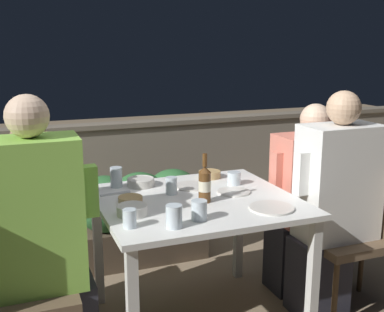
# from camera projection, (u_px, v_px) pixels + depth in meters

# --- Properties ---
(parapet_wall) EXTENTS (9.00, 0.18, 0.90)m
(parapet_wall) POSITION_uv_depth(u_px,v_px,m) (123.00, 172.00, 4.24)
(parapet_wall) COLOR gray
(parapet_wall) RESTS_ON ground_plane
(dining_table) EXTENTS (1.04, 0.94, 0.74)m
(dining_table) POSITION_uv_depth(u_px,v_px,m) (197.00, 214.00, 2.61)
(dining_table) COLOR white
(dining_table) RESTS_ON ground_plane
(planter_hedge) EXTENTS (0.93, 0.47, 0.66)m
(planter_hedge) POSITION_uv_depth(u_px,v_px,m) (141.00, 212.00, 3.50)
(planter_hedge) COLOR brown
(planter_hedge) RESTS_ON ground_plane
(person_green_blouse) EXTENTS (0.49, 0.26, 1.35)m
(person_green_blouse) POSITION_uv_depth(u_px,v_px,m) (44.00, 241.00, 2.20)
(person_green_blouse) COLOR #282833
(person_green_blouse) RESTS_ON ground_plane
(chair_left_far) EXTENTS (0.46, 0.46, 0.90)m
(chair_left_far) POSITION_uv_depth(u_px,v_px,m) (2.00, 250.00, 2.44)
(chair_left_far) COLOR brown
(chair_left_far) RESTS_ON ground_plane
(person_blue_shirt) EXTENTS (0.48, 0.26, 1.19)m
(person_blue_shirt) POSITION_uv_depth(u_px,v_px,m) (44.00, 233.00, 2.50)
(person_blue_shirt) COLOR #282833
(person_blue_shirt) RESTS_ON ground_plane
(chair_right_near) EXTENTS (0.46, 0.46, 0.90)m
(chair_right_near) POSITION_uv_depth(u_px,v_px,m) (359.00, 220.00, 2.85)
(chair_right_near) COLOR brown
(chair_right_near) RESTS_ON ground_plane
(person_white_polo) EXTENTS (0.51, 0.26, 1.31)m
(person_white_polo) POSITION_uv_depth(u_px,v_px,m) (332.00, 205.00, 2.75)
(person_white_polo) COLOR #282833
(person_white_polo) RESTS_ON ground_plane
(chair_right_far) EXTENTS (0.46, 0.46, 0.90)m
(chair_right_far) POSITION_uv_depth(u_px,v_px,m) (333.00, 204.00, 3.13)
(chair_right_far) COLOR brown
(chair_right_far) RESTS_ON ground_plane
(person_coral_top) EXTENTS (0.52, 0.26, 1.20)m
(person_coral_top) POSITION_uv_depth(u_px,v_px,m) (306.00, 199.00, 3.05)
(person_coral_top) COLOR #282833
(person_coral_top) RESTS_ON ground_plane
(beer_bottle) EXTENTS (0.07, 0.07, 0.26)m
(beer_bottle) POSITION_uv_depth(u_px,v_px,m) (205.00, 184.00, 2.51)
(beer_bottle) COLOR brown
(beer_bottle) RESTS_ON dining_table
(plate_0) EXTENTS (0.23, 0.23, 0.01)m
(plate_0) POSITION_uv_depth(u_px,v_px,m) (272.00, 208.00, 2.42)
(plate_0) COLOR silver
(plate_0) RESTS_ON dining_table
(plate_1) EXTENTS (0.20, 0.20, 0.01)m
(plate_1) POSITION_uv_depth(u_px,v_px,m) (191.00, 186.00, 2.80)
(plate_1) COLOR silver
(plate_1) RESTS_ON dining_table
(plate_2) EXTENTS (0.18, 0.18, 0.01)m
(plate_2) POSITION_uv_depth(u_px,v_px,m) (234.00, 192.00, 2.69)
(plate_2) COLOR silver
(plate_2) RESTS_ON dining_table
(bowl_0) EXTENTS (0.14, 0.14, 0.04)m
(bowl_0) POSITION_uv_depth(u_px,v_px,m) (210.00, 174.00, 2.99)
(bowl_0) COLOR tan
(bowl_0) RESTS_ON dining_table
(bowl_1) EXTENTS (0.13, 0.13, 0.03)m
(bowl_1) POSITION_uv_depth(u_px,v_px,m) (130.00, 199.00, 2.52)
(bowl_1) COLOR tan
(bowl_1) RESTS_ON dining_table
(bowl_2) EXTENTS (0.15, 0.15, 0.05)m
(bowl_2) POSITION_uv_depth(u_px,v_px,m) (132.00, 209.00, 2.33)
(bowl_2) COLOR silver
(bowl_2) RESTS_ON dining_table
(bowl_3) EXTENTS (0.16, 0.16, 0.05)m
(bowl_3) POSITION_uv_depth(u_px,v_px,m) (141.00, 182.00, 2.81)
(bowl_3) COLOR beige
(bowl_3) RESTS_ON dining_table
(glass_cup_0) EXTENTS (0.07, 0.07, 0.12)m
(glass_cup_0) POSITION_uv_depth(u_px,v_px,m) (116.00, 177.00, 2.78)
(glass_cup_0) COLOR silver
(glass_cup_0) RESTS_ON dining_table
(glass_cup_1) EXTENTS (0.06, 0.06, 0.10)m
(glass_cup_1) POSITION_uv_depth(u_px,v_px,m) (171.00, 186.00, 2.65)
(glass_cup_1) COLOR silver
(glass_cup_1) RESTS_ON dining_table
(glass_cup_2) EXTENTS (0.08, 0.08, 0.08)m
(glass_cup_2) POSITION_uv_depth(u_px,v_px,m) (234.00, 178.00, 2.84)
(glass_cup_2) COLOR silver
(glass_cup_2) RESTS_ON dining_table
(glass_cup_3) EXTENTS (0.08, 0.08, 0.11)m
(glass_cup_3) POSITION_uv_depth(u_px,v_px,m) (174.00, 216.00, 2.17)
(glass_cup_3) COLOR silver
(glass_cup_3) RESTS_ON dining_table
(glass_cup_4) EXTENTS (0.06, 0.06, 0.09)m
(glass_cup_4) POSITION_uv_depth(u_px,v_px,m) (130.00, 218.00, 2.17)
(glass_cup_4) COLOR silver
(glass_cup_4) RESTS_ON dining_table
(glass_cup_5) EXTENTS (0.08, 0.08, 0.10)m
(glass_cup_5) POSITION_uv_depth(u_px,v_px,m) (199.00, 210.00, 2.26)
(glass_cup_5) COLOR silver
(glass_cup_5) RESTS_ON dining_table
(fork_0) EXTENTS (0.17, 0.04, 0.01)m
(fork_0) POSITION_uv_depth(u_px,v_px,m) (116.00, 194.00, 2.66)
(fork_0) COLOR silver
(fork_0) RESTS_ON dining_table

